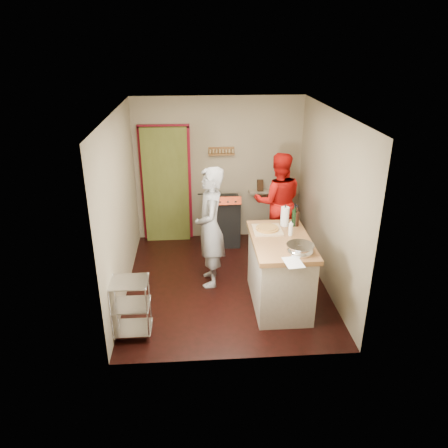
% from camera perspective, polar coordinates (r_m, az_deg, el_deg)
% --- Properties ---
extents(floor, '(3.50, 3.50, 0.00)m').
position_cam_1_polar(floor, '(6.84, 0.24, -7.62)').
color(floor, black).
rests_on(floor, ground).
extents(back_wall, '(3.00, 0.44, 2.60)m').
position_cam_1_polar(back_wall, '(8.00, -5.33, 5.87)').
color(back_wall, gray).
rests_on(back_wall, ground).
extents(left_wall, '(0.04, 3.50, 2.60)m').
position_cam_1_polar(left_wall, '(6.34, -13.39, 2.19)').
color(left_wall, gray).
rests_on(left_wall, ground).
extents(right_wall, '(0.04, 3.50, 2.60)m').
position_cam_1_polar(right_wall, '(6.55, 13.46, 2.87)').
color(right_wall, gray).
rests_on(right_wall, ground).
extents(ceiling, '(3.00, 3.50, 0.02)m').
position_cam_1_polar(ceiling, '(5.94, 0.28, 14.51)').
color(ceiling, white).
rests_on(ceiling, back_wall).
extents(stove, '(0.60, 0.63, 1.00)m').
position_cam_1_polar(stove, '(7.91, -0.19, 0.51)').
color(stove, black).
rests_on(stove, ground).
extents(wire_shelving, '(0.48, 0.40, 0.80)m').
position_cam_1_polar(wire_shelving, '(5.64, -12.09, -10.39)').
color(wire_shelving, silver).
rests_on(wire_shelving, ground).
extents(island, '(0.79, 1.50, 1.32)m').
position_cam_1_polar(island, '(6.16, 7.30, -5.99)').
color(island, '#BDB1A1').
rests_on(island, ground).
extents(person_stripe, '(0.44, 0.67, 1.84)m').
position_cam_1_polar(person_stripe, '(6.44, -1.82, -0.49)').
color(person_stripe, silver).
rests_on(person_stripe, ground).
extents(person_red, '(0.88, 0.71, 1.74)m').
position_cam_1_polar(person_red, '(7.65, 7.06, 2.90)').
color(person_red, red).
rests_on(person_red, ground).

